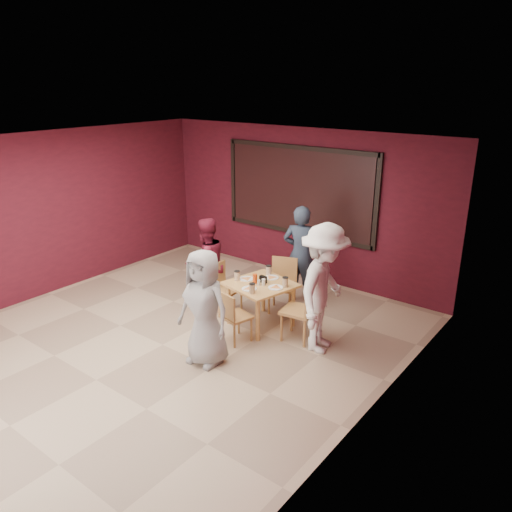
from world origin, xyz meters
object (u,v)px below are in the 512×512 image
Objects in this scene: diner_right at (324,289)px; diner_left at (206,263)px; chair_front at (233,314)px; chair_left at (224,285)px; diner_front at (204,308)px; dining_table at (261,288)px; chair_back at (283,281)px; chair_right at (303,308)px; diner_back at (301,254)px.

diner_left is at bearing 77.02° from diner_right.
diner_right is at bearing 29.70° from chair_front.
chair_left is at bearing 138.37° from chair_front.
diner_front is 1.05× the size of diner_left.
chair_front is at bearing -89.35° from dining_table.
chair_right is at bearing -39.22° from chair_back.
diner_right reaches higher than chair_right.
chair_front is 0.90× the size of chair_back.
chair_right is at bearing -0.79° from chair_left.
chair_right is 0.61× the size of diner_left.
chair_right is (0.77, 0.66, 0.08)m from chair_front.
diner_left is (-1.13, 0.67, 0.32)m from chair_front.
diner_front is (0.06, -1.29, 0.18)m from dining_table.
diner_left is (-1.18, 1.29, -0.03)m from diner_front.
chair_front is 0.51× the size of diner_left.
chair_front is 1.02m from chair_right.
diner_left reaches higher than chair_left.
diner_back is 1.10× the size of diner_left.
chair_left is at bearing 103.42° from diner_left.
diner_left is at bearing 179.77° from dining_table.
dining_table is 0.57× the size of diner_right.
diner_left is at bearing 128.83° from diner_front.
diner_left is at bearing -178.46° from chair_left.
diner_right reaches higher than chair_front.
dining_table is at bearing 179.49° from chair_right.
chair_right is 0.52m from diner_right.
chair_front is 0.43× the size of diner_right.
chair_front is at bearing -87.25° from chair_back.
chair_front is 1.35m from diner_right.
chair_back reaches higher than chair_left.
dining_table is 1.15m from diner_right.
diner_front is at bearing 54.35° from diner_left.
chair_back reaches higher than chair_front.
chair_back is 1.99m from diner_front.
chair_front is 0.71m from diner_front.
diner_right reaches higher than diner_back.
dining_table is 1.14× the size of chair_right.
diner_back is 0.91× the size of diner_right.
chair_back is at bearing 89.72° from diner_front.
chair_right reaches higher than dining_table.
chair_right is 0.55× the size of diner_back.
diner_right is at bearing -5.96° from chair_right.
chair_right is at bearing 40.82° from chair_front.
chair_back is 0.57m from diner_back.
diner_back is (0.74, 1.11, 0.37)m from chair_left.
diner_left is at bearing 28.37° from diner_back.
diner_left reaches higher than chair_right.
diner_right reaches higher than diner_front.
chair_left is 1.92m from diner_right.
diner_left is (-1.13, 0.00, 0.14)m from dining_table.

